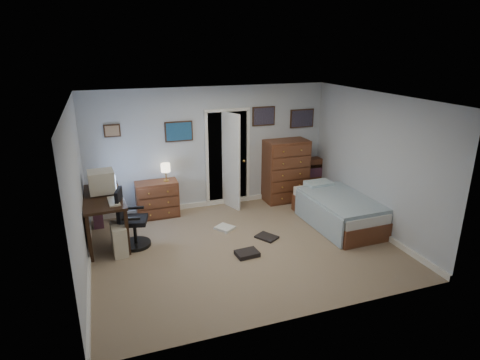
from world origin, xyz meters
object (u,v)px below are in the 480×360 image
at_px(office_chair, 131,224).
at_px(low_dresser, 157,199).
at_px(bed, 337,210).
at_px(tall_dresser, 285,171).
at_px(computer_desk, 97,207).

height_order(office_chair, low_dresser, office_chair).
relative_size(office_chair, bed, 0.53).
distance_m(office_chair, tall_dresser, 3.56).
relative_size(computer_desk, office_chair, 1.44).
relative_size(office_chair, tall_dresser, 0.77).
xyz_separation_m(computer_desk, low_dresser, (1.11, 0.76, -0.28)).
bearing_deg(low_dresser, office_chair, -118.13).
bearing_deg(low_dresser, computer_desk, -145.56).
xyz_separation_m(low_dresser, bed, (3.17, -1.50, -0.07)).
distance_m(computer_desk, bed, 4.36).
bearing_deg(computer_desk, office_chair, -38.96).
bearing_deg(tall_dresser, computer_desk, -170.14).
xyz_separation_m(office_chair, bed, (3.77, -0.38, -0.10)).
bearing_deg(tall_dresser, bed, -75.96).
relative_size(tall_dresser, bed, 0.70).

